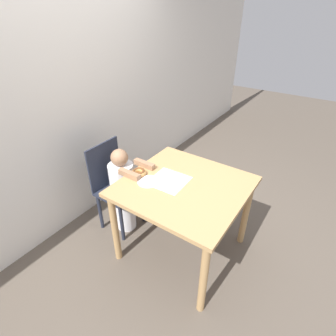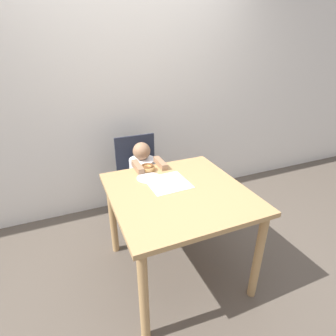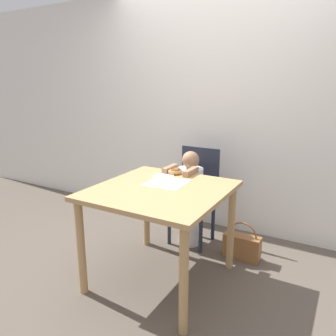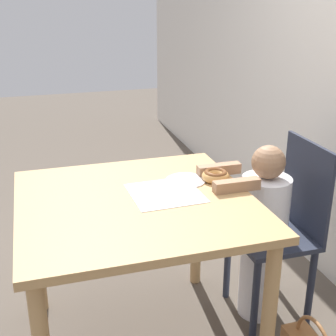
{
  "view_description": "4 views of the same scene",
  "coord_description": "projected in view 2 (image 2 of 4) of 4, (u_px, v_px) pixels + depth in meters",
  "views": [
    {
      "loc": [
        -1.52,
        -0.88,
        2.04
      ],
      "look_at": [
        -0.02,
        0.15,
        0.89
      ],
      "focal_mm": 28.0,
      "sensor_mm": 36.0,
      "label": 1
    },
    {
      "loc": [
        -0.7,
        -1.48,
        1.73
      ],
      "look_at": [
        -0.02,
        0.15,
        0.89
      ],
      "focal_mm": 28.0,
      "sensor_mm": 36.0,
      "label": 2
    },
    {
      "loc": [
        1.2,
        -2.01,
        1.55
      ],
      "look_at": [
        -0.02,
        0.15,
        0.89
      ],
      "focal_mm": 35.0,
      "sensor_mm": 36.0,
      "label": 3
    },
    {
      "loc": [
        1.77,
        -0.39,
        1.61
      ],
      "look_at": [
        -0.02,
        0.15,
        0.89
      ],
      "focal_mm": 50.0,
      "sensor_mm": 36.0,
      "label": 4
    }
  ],
  "objects": [
    {
      "name": "plate",
      "position": [
        149.0,
        178.0,
        2.06
      ],
      "size": [
        0.19,
        0.19,
        0.01
      ],
      "color": "white",
      "rests_on": "dining_table"
    },
    {
      "name": "ground_plane",
      "position": [
        177.0,
        269.0,
        2.22
      ],
      "size": [
        12.0,
        12.0,
        0.0
      ],
      "primitive_type": "plane",
      "color": "brown"
    },
    {
      "name": "dining_table",
      "position": [
        178.0,
        204.0,
        1.93
      ],
      "size": [
        0.96,
        0.99,
        0.77
      ],
      "color": "tan",
      "rests_on": "ground_plane"
    },
    {
      "name": "child_figure",
      "position": [
        143.0,
        188.0,
        2.54
      ],
      "size": [
        0.25,
        0.43,
        0.93
      ],
      "color": "white",
      "rests_on": "ground_plane"
    },
    {
      "name": "napkin",
      "position": [
        168.0,
        183.0,
        1.99
      ],
      "size": [
        0.31,
        0.31,
        0.0
      ],
      "color": "white",
      "rests_on": "dining_table"
    },
    {
      "name": "handbag",
      "position": [
        192.0,
        207.0,
        2.86
      ],
      "size": [
        0.33,
        0.12,
        0.35
      ],
      "color": "brown",
      "rests_on": "ground_plane"
    },
    {
      "name": "wall_back",
      "position": [
        129.0,
        95.0,
        2.7
      ],
      "size": [
        8.0,
        0.05,
        2.5
      ],
      "color": "silver",
      "rests_on": "ground_plane"
    },
    {
      "name": "donut",
      "position": [
        147.0,
        168.0,
        2.18
      ],
      "size": [
        0.13,
        0.13,
        0.05
      ],
      "color": "tan",
      "rests_on": "dining_table"
    },
    {
      "name": "chair",
      "position": [
        140.0,
        181.0,
        2.63
      ],
      "size": [
        0.4,
        0.37,
        0.93
      ],
      "color": "#232838",
      "rests_on": "ground_plane"
    }
  ]
}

